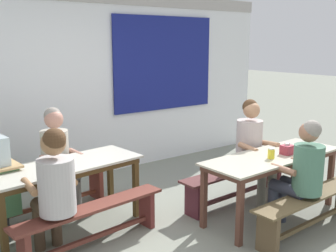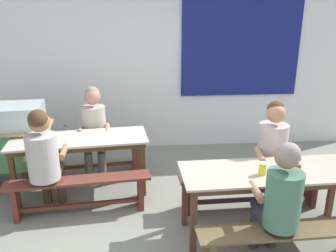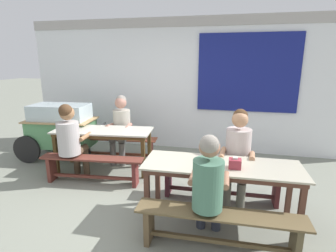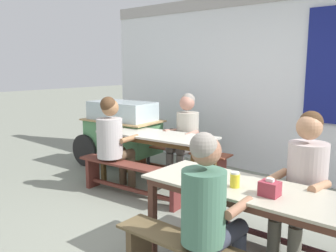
{
  "view_description": "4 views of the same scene",
  "coord_description": "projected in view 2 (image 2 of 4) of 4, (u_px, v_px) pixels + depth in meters",
  "views": [
    {
      "loc": [
        -2.67,
        -3.01,
        2.05
      ],
      "look_at": [
        0.08,
        0.67,
        1.08
      ],
      "focal_mm": 42.78,
      "sensor_mm": 36.0,
      "label": 1
    },
    {
      "loc": [
        -0.3,
        -3.23,
        2.29
      ],
      "look_at": [
        0.0,
        0.54,
        1.03
      ],
      "focal_mm": 37.06,
      "sensor_mm": 36.0,
      "label": 2
    },
    {
      "loc": [
        1.07,
        -3.16,
        1.98
      ],
      "look_at": [
        0.11,
        0.87,
        0.92
      ],
      "focal_mm": 28.39,
      "sensor_mm": 36.0,
      "label": 3
    },
    {
      "loc": [
        2.25,
        -2.63,
        1.72
      ],
      "look_at": [
        -0.31,
        0.32,
        1.04
      ],
      "focal_mm": 38.49,
      "sensor_mm": 36.0,
      "label": 4
    }
  ],
  "objects": [
    {
      "name": "bench_near_back",
      "position": [
        251.0,
        185.0,
        4.16
      ],
      "size": [
        1.76,
        0.34,
        0.44
      ],
      "color": "#502A29",
      "rests_on": "ground_plane"
    },
    {
      "name": "tissue_box",
      "position": [
        291.0,
        168.0,
        3.42
      ],
      "size": [
        0.14,
        0.12,
        0.13
      ],
      "color": "#962E3C",
      "rests_on": "dining_table_near"
    },
    {
      "name": "dining_table_far",
      "position": [
        80.0,
        143.0,
        4.42
      ],
      "size": [
        1.77,
        0.82,
        0.76
      ],
      "color": "beige",
      "rests_on": "ground_plane"
    },
    {
      "name": "dining_table_near",
      "position": [
        272.0,
        177.0,
        3.52
      ],
      "size": [
        1.88,
        0.7,
        0.76
      ],
      "color": "#B7B29B",
      "rests_on": "ground_plane"
    },
    {
      "name": "backdrop_wall",
      "position": [
        161.0,
        62.0,
        5.77
      ],
      "size": [
        6.97,
        0.23,
        2.8
      ],
      "color": "white",
      "rests_on": "ground_plane"
    },
    {
      "name": "bench_far_front",
      "position": [
        80.0,
        190.0,
        4.04
      ],
      "size": [
        1.68,
        0.41,
        0.44
      ],
      "color": "brown",
      "rests_on": "ground_plane"
    },
    {
      "name": "condiment_jar",
      "position": [
        262.0,
        169.0,
        3.39
      ],
      "size": [
        0.08,
        0.08,
        0.12
      ],
      "color": "yellow",
      "rests_on": "dining_table_near"
    },
    {
      "name": "bench_far_back",
      "position": [
        84.0,
        155.0,
        5.05
      ],
      "size": [
        1.74,
        0.48,
        0.44
      ],
      "color": "brown",
      "rests_on": "ground_plane"
    },
    {
      "name": "bench_near_front",
      "position": [
        292.0,
        243.0,
        3.13
      ],
      "size": [
        1.75,
        0.34,
        0.44
      ],
      "color": "brown",
      "rests_on": "ground_plane"
    },
    {
      "name": "food_cart",
      "position": [
        1.0,
        138.0,
        4.67
      ],
      "size": [
        1.69,
        0.88,
        1.1
      ],
      "color": "#53925C",
      "rests_on": "ground_plane"
    },
    {
      "name": "person_right_near_table",
      "position": [
        273.0,
        151.0,
        3.98
      ],
      "size": [
        0.47,
        0.58,
        1.33
      ],
      "color": "#68675A",
      "rests_on": "ground_plane"
    },
    {
      "name": "person_left_back_turned",
      "position": [
        44.0,
        155.0,
        3.88
      ],
      "size": [
        0.46,
        0.53,
        1.3
      ],
      "color": "#4E3C2A",
      "rests_on": "ground_plane"
    },
    {
      "name": "person_center_facing",
      "position": [
        94.0,
        126.0,
        4.89
      ],
      "size": [
        0.46,
        0.55,
        1.29
      ],
      "color": "#625D5A",
      "rests_on": "ground_plane"
    },
    {
      "name": "ground_plane",
      "position": [
        172.0,
        230.0,
        3.8
      ],
      "size": [
        40.0,
        40.0,
        0.0
      ],
      "primitive_type": "plane",
      "color": "gray"
    },
    {
      "name": "person_near_front",
      "position": [
        279.0,
        198.0,
        3.05
      ],
      "size": [
        0.42,
        0.57,
        1.27
      ],
      "color": "#313645",
      "rests_on": "ground_plane"
    }
  ]
}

